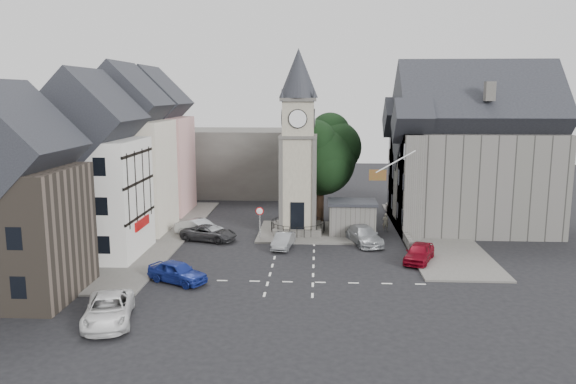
# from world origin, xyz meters

# --- Properties ---
(ground) EXTENTS (120.00, 120.00, 0.00)m
(ground) POSITION_xyz_m (0.00, 0.00, 0.00)
(ground) COLOR black
(ground) RESTS_ON ground
(pavement_west) EXTENTS (6.00, 30.00, 0.14)m
(pavement_west) POSITION_xyz_m (-12.50, 6.00, 0.07)
(pavement_west) COLOR #595651
(pavement_west) RESTS_ON ground
(pavement_east) EXTENTS (6.00, 26.00, 0.14)m
(pavement_east) POSITION_xyz_m (12.00, 8.00, 0.07)
(pavement_east) COLOR #595651
(pavement_east) RESTS_ON ground
(central_island) EXTENTS (10.00, 8.00, 0.16)m
(central_island) POSITION_xyz_m (1.50, 8.00, 0.08)
(central_island) COLOR #595651
(central_island) RESTS_ON ground
(road_markings) EXTENTS (20.00, 8.00, 0.01)m
(road_markings) POSITION_xyz_m (0.00, -5.50, 0.01)
(road_markings) COLOR silver
(road_markings) RESTS_ON ground
(clock_tower) EXTENTS (4.86, 4.86, 16.25)m
(clock_tower) POSITION_xyz_m (0.00, 7.99, 8.12)
(clock_tower) COLOR #4C4944
(clock_tower) RESTS_ON ground
(stone_shelter) EXTENTS (4.30, 3.30, 3.08)m
(stone_shelter) POSITION_xyz_m (4.80, 7.50, 1.55)
(stone_shelter) COLOR #5F5D57
(stone_shelter) RESTS_ON ground
(town_tree) EXTENTS (7.20, 7.20, 10.80)m
(town_tree) POSITION_xyz_m (2.00, 13.00, 6.97)
(town_tree) COLOR black
(town_tree) RESTS_ON ground
(warning_sign_post) EXTENTS (0.70, 0.19, 2.85)m
(warning_sign_post) POSITION_xyz_m (-3.20, 5.43, 2.03)
(warning_sign_post) COLOR black
(warning_sign_post) RESTS_ON ground
(terrace_pink) EXTENTS (8.10, 7.60, 12.80)m
(terrace_pink) POSITION_xyz_m (-15.50, 16.00, 6.58)
(terrace_pink) COLOR #DAA196
(terrace_pink) RESTS_ON ground
(terrace_cream) EXTENTS (8.10, 7.60, 12.80)m
(terrace_cream) POSITION_xyz_m (-15.50, 8.00, 6.58)
(terrace_cream) COLOR beige
(terrace_cream) RESTS_ON ground
(terrace_tudor) EXTENTS (8.10, 7.60, 12.00)m
(terrace_tudor) POSITION_xyz_m (-15.50, 0.00, 6.19)
(terrace_tudor) COLOR silver
(terrace_tudor) RESTS_ON ground
(building_sw_stone) EXTENTS (8.60, 7.60, 10.40)m
(building_sw_stone) POSITION_xyz_m (-17.00, -9.00, 5.35)
(building_sw_stone) COLOR #453C33
(building_sw_stone) RESTS_ON ground
(backdrop_west) EXTENTS (20.00, 10.00, 8.00)m
(backdrop_west) POSITION_xyz_m (-12.00, 28.00, 4.00)
(backdrop_west) COLOR #4C4944
(backdrop_west) RESTS_ON ground
(east_building) EXTENTS (14.40, 11.40, 12.60)m
(east_building) POSITION_xyz_m (15.59, 11.00, 6.26)
(east_building) COLOR #5F5D57
(east_building) RESTS_ON ground
(east_boundary_wall) EXTENTS (0.40, 16.00, 0.90)m
(east_boundary_wall) POSITION_xyz_m (9.20, 10.00, 0.45)
(east_boundary_wall) COLOR #5F5D57
(east_boundary_wall) RESTS_ON ground
(flagpole) EXTENTS (3.68, 0.10, 2.74)m
(flagpole) POSITION_xyz_m (8.00, 4.00, 7.00)
(flagpole) COLOR white
(flagpole) RESTS_ON ground
(car_west_blue) EXTENTS (4.57, 3.52, 1.45)m
(car_west_blue) POSITION_xyz_m (-7.50, -6.00, 0.73)
(car_west_blue) COLOR navy
(car_west_blue) RESTS_ON ground
(car_west_silver) EXTENTS (4.86, 3.77, 1.54)m
(car_west_silver) POSITION_xyz_m (-8.53, 5.94, 0.77)
(car_west_silver) COLOR #A1A5A9
(car_west_silver) RESTS_ON ground
(car_west_grey) EXTENTS (5.23, 3.42, 1.34)m
(car_west_grey) POSITION_xyz_m (-7.50, 4.80, 0.67)
(car_west_grey) COLOR #2C2C2E
(car_west_grey) RESTS_ON ground
(car_island_silver) EXTENTS (1.88, 3.94, 1.25)m
(car_island_silver) POSITION_xyz_m (-1.00, 2.83, 0.62)
(car_island_silver) COLOR gray
(car_island_silver) RESTS_ON ground
(car_island_east) EXTENTS (3.36, 5.46, 1.48)m
(car_island_east) POSITION_xyz_m (5.66, 4.50, 0.74)
(car_island_east) COLOR #A6AAAE
(car_island_east) RESTS_ON ground
(car_east_red) EXTENTS (3.19, 4.60, 1.45)m
(car_east_red) POSITION_xyz_m (9.36, -0.48, 0.73)
(car_east_red) COLOR maroon
(car_east_red) RESTS_ON ground
(van_sw_white) EXTENTS (3.68, 5.75, 1.48)m
(van_sw_white) POSITION_xyz_m (-9.62, -12.77, 0.74)
(van_sw_white) COLOR silver
(van_sw_white) RESTS_ON ground
(pedestrian) EXTENTS (0.58, 0.39, 1.58)m
(pedestrian) POSITION_xyz_m (8.00, 9.36, 0.79)
(pedestrian) COLOR #B1AA93
(pedestrian) RESTS_ON ground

